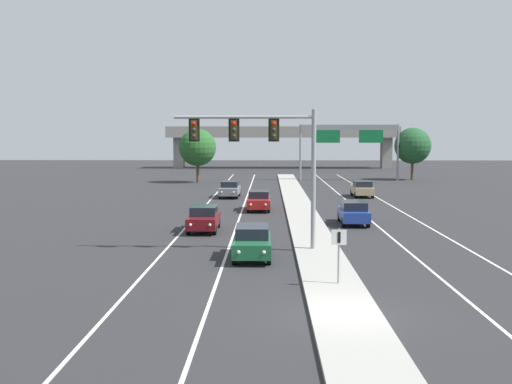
{
  "coord_description": "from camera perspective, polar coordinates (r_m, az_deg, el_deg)",
  "views": [
    {
      "loc": [
        -2.59,
        -20.26,
        6.01
      ],
      "look_at": [
        -3.2,
        10.31,
        3.2
      ],
      "focal_mm": 43.18,
      "sensor_mm": 36.0,
      "label": 1
    }
  ],
  "objects": [
    {
      "name": "car_oncoming_darkred",
      "position": [
        38.94,
        -4.85,
        -2.43
      ],
      "size": [
        1.84,
        4.48,
        1.58
      ],
      "color": "#5B0F14",
      "rests_on": "ground"
    },
    {
      "name": "tree_far_left_a",
      "position": [
        78.92,
        -5.44,
        4.12
      ],
      "size": [
        4.76,
        4.76,
        6.88
      ],
      "color": "#4C3823",
      "rests_on": "ground"
    },
    {
      "name": "overpass_bridge",
      "position": [
        114.12,
        2.46,
        5.13
      ],
      "size": [
        42.4,
        6.4,
        7.65
      ],
      "color": "gray",
      "rests_on": "ground"
    },
    {
      "name": "car_oncoming_green",
      "position": [
        30.28,
        -0.35,
        -4.62
      ],
      "size": [
        1.84,
        4.48,
        1.58
      ],
      "color": "#195633",
      "rests_on": "ground"
    },
    {
      "name": "median_island",
      "position": [
        38.8,
        4.97,
        -3.57
      ],
      "size": [
        2.4,
        110.0,
        0.15
      ],
      "primitive_type": "cube",
      "color": "#9E9B93",
      "rests_on": "ground"
    },
    {
      "name": "tree_far_left_b",
      "position": [
        115.02,
        -5.37,
        4.69
      ],
      "size": [
        5.22,
        5.22,
        7.56
      ],
      "color": "#4C3823",
      "rests_on": "ground"
    },
    {
      "name": "ground_plane",
      "position": [
        21.29,
        8.24,
        -11.2
      ],
      "size": [
        260.0,
        260.0,
        0.0
      ],
      "primitive_type": "plane",
      "color": "#28282B"
    },
    {
      "name": "highway_sign_gantry",
      "position": [
        83.15,
        8.64,
        5.3
      ],
      "size": [
        13.28,
        0.42,
        7.5
      ],
      "color": "gray",
      "rests_on": "ground"
    },
    {
      "name": "car_oncoming_red",
      "position": [
        49.47,
        0.26,
        -0.77
      ],
      "size": [
        1.85,
        4.48,
        1.58
      ],
      "color": "maroon",
      "rests_on": "ground"
    },
    {
      "name": "lane_stripe_oncoming_center",
      "position": [
        45.7,
        -1.51,
        -2.3
      ],
      "size": [
        0.14,
        100.0,
        0.01
      ],
      "primitive_type": "cube",
      "color": "silver",
      "rests_on": "ground"
    },
    {
      "name": "overhead_signal_mast",
      "position": [
        31.7,
        0.84,
        4.27
      ],
      "size": [
        7.3,
        0.44,
        7.2
      ],
      "color": "gray",
      "rests_on": "median_island"
    },
    {
      "name": "car_receding_tan",
      "position": [
        61.34,
        9.8,
        0.32
      ],
      "size": [
        1.83,
        4.47,
        1.58
      ],
      "color": "tan",
      "rests_on": "ground"
    },
    {
      "name": "edge_stripe_left",
      "position": [
        45.97,
        -5.63,
        -2.28
      ],
      "size": [
        0.14,
        100.0,
        0.01
      ],
      "primitive_type": "cube",
      "color": "silver",
      "rests_on": "ground"
    },
    {
      "name": "median_sign_post",
      "position": [
        24.65,
        7.68,
        -5.13
      ],
      "size": [
        0.6,
        0.1,
        2.2
      ],
      "color": "gray",
      "rests_on": "median_island"
    },
    {
      "name": "edge_stripe_right",
      "position": [
        46.86,
        14.21,
        -2.27
      ],
      "size": [
        0.14,
        100.0,
        0.01
      ],
      "primitive_type": "cube",
      "color": "silver",
      "rests_on": "ground"
    },
    {
      "name": "car_oncoming_grey",
      "position": [
        59.91,
        -2.44,
        0.28
      ],
      "size": [
        1.92,
        4.51,
        1.58
      ],
      "color": "slate",
      "rests_on": "ground"
    },
    {
      "name": "car_receding_blue",
      "position": [
        42.25,
        9.02,
        -1.87
      ],
      "size": [
        1.9,
        4.5,
        1.58
      ],
      "color": "navy",
      "rests_on": "ground"
    },
    {
      "name": "lane_stripe_receding_center",
      "position": [
        46.23,
        10.22,
        -2.3
      ],
      "size": [
        0.14,
        100.0,
        0.01
      ],
      "primitive_type": "cube",
      "color": "silver",
      "rests_on": "ground"
    },
    {
      "name": "tree_far_right_b",
      "position": [
        86.05,
        14.31,
        4.17
      ],
      "size": [
        4.9,
        4.9,
        7.09
      ],
      "color": "#4C3823",
      "rests_on": "ground"
    }
  ]
}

